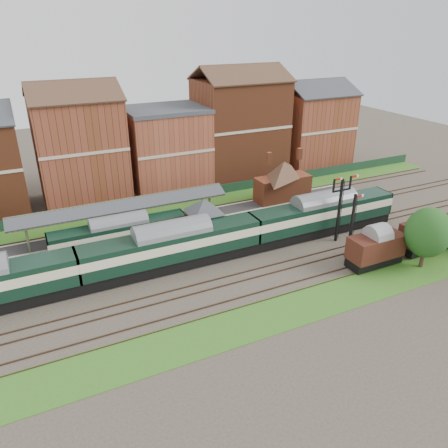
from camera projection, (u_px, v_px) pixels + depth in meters
name	position (u px, v px, depth m)	size (l,w,h in m)	color
ground	(239.00, 252.00, 50.93)	(160.00, 160.00, 0.00)	#473D33
grass_back	(189.00, 205.00, 63.97)	(90.00, 4.50, 0.06)	#2D6619
grass_front	(298.00, 307.00, 41.12)	(90.00, 5.00, 0.06)	#2D6619
fence	(184.00, 196.00, 65.30)	(90.00, 0.12, 1.50)	#193823
platform	(171.00, 224.00, 56.71)	(55.00, 3.40, 1.00)	#2D2D2D
signal_box	(204.00, 222.00, 51.05)	(5.40, 5.40, 6.00)	#546547
brick_hut	(263.00, 224.00, 55.03)	(3.20, 2.64, 2.94)	brown
station_building	(283.00, 180.00, 61.92)	(8.10, 8.10, 5.90)	brown
canopy	(122.00, 203.00, 52.62)	(26.00, 3.89, 4.08)	#444D30
semaphore_bracket	(340.00, 206.00, 51.65)	(3.60, 0.25, 8.18)	black
semaphore_siding	(351.00, 227.00, 47.39)	(1.23, 0.25, 8.00)	black
town_backdrop	(165.00, 144.00, 68.29)	(69.00, 10.00, 16.00)	brown
dmu_train	(173.00, 246.00, 46.63)	(59.40, 3.12, 4.56)	black
platform_railcar	(120.00, 234.00, 50.49)	(15.87, 2.51, 3.65)	black
goods_van_a	(376.00, 248.00, 47.37)	(6.22, 2.70, 3.78)	black
goods_van_b	(426.00, 234.00, 50.37)	(6.26, 2.71, 3.80)	black
tree_far	(428.00, 233.00, 46.12)	(4.76, 4.76, 6.95)	#382619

